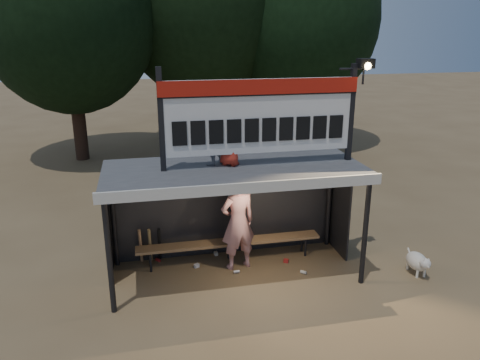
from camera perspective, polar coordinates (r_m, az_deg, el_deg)
The scene contains 12 objects.
ground at distance 9.93m, azimuth -0.65°, elevation -11.27°, with size 80.00×80.00×0.00m, color brown.
player at distance 9.71m, azimuth -0.26°, elevation -5.17°, with size 0.75×0.49×2.06m, color silver.
child_a at distance 9.04m, azimuth -3.44°, elevation 4.65°, with size 0.44×0.34×0.90m, color slate.
child_b at distance 8.98m, azimuth -1.24°, elevation 5.03°, with size 0.51×0.33×1.04m, color #AD281A.
dugout_shelter at distance 9.39m, azimuth -0.99°, elevation -0.68°, with size 5.10×2.08×2.32m.
scoreboard_assembly at distance 8.91m, azimuth 2.83°, elevation 8.09°, with size 4.10×0.27×1.99m.
bench at distance 10.21m, azimuth -1.29°, elevation -7.67°, with size 4.00×0.35×0.48m.
tree_left at distance 18.64m, azimuth -20.35°, elevation 19.01°, with size 6.46×6.46×9.27m.
tree_right at distance 20.14m, azimuth 7.73°, elevation 18.83°, with size 6.08×6.08×8.72m.
dog at distance 10.43m, azimuth 20.87°, elevation -9.30°, with size 0.36×0.81×0.49m.
bats at distance 10.31m, azimuth -10.91°, elevation -7.77°, with size 0.48×0.33×0.84m.
litter at distance 10.21m, azimuth -0.96°, elevation -10.16°, with size 3.06×1.33×0.08m.
Camera 1 is at (-1.72, -8.49, 4.86)m, focal length 35.00 mm.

